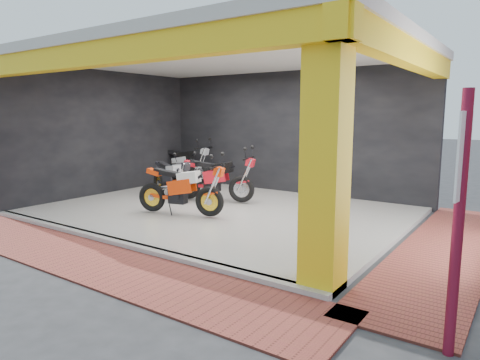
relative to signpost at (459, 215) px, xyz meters
The scene contains 16 objects.
ground 5.76m from the signpost, 164.47° to the left, with size 80.00×80.00×0.00m, color #2D2D30.
showroom_floor 6.56m from the signpost, 147.02° to the left, with size 8.00×6.00×0.10m, color silver.
showroom_ceiling 6.80m from the signpost, 147.02° to the left, with size 8.40×6.40×0.20m, color beige.
back_wall 8.53m from the signpost, 129.25° to the left, with size 8.20×0.20×3.50m, color black.
left_wall 10.12m from the signpost, 159.77° to the left, with size 0.20×6.20×3.50m, color black.
corner_column 1.84m from the signpost, 155.48° to the left, with size 0.50×0.50×3.50m, color yellow.
header_beam_front 5.75m from the signpost, behind, with size 8.40×0.30×0.40m, color yellow.
header_beam_right 4.23m from the signpost, 111.68° to the left, with size 0.30×6.40×0.40m, color yellow.
floor_kerb 5.57m from the signpost, behind, with size 8.00×0.20×0.10m, color silver.
paver_front 5.57m from the signpost, behind, with size 9.00×1.40×0.03m, color brown.
paver_right 3.80m from the signpost, 99.59° to the left, with size 1.40×7.00×0.03m, color brown.
signpost is the anchor object (origin of this frame).
moto_hero 5.82m from the signpost, 152.07° to the left, with size 2.18×0.81×1.33m, color #F03B0A, non-canonical shape.
moto_row_a 7.69m from the signpost, 151.68° to the left, with size 2.00×0.74×1.22m, color black, non-canonical shape.
moto_row_b 6.96m from the signpost, 141.28° to the left, with size 2.24×0.83×1.37m, color red, non-canonical shape.
moto_row_d 10.17m from the signpost, 143.78° to the left, with size 2.31×0.85×1.41m, color #ACAFB4, non-canonical shape.
Camera 1 is at (5.92, -5.77, 2.27)m, focal length 32.00 mm.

